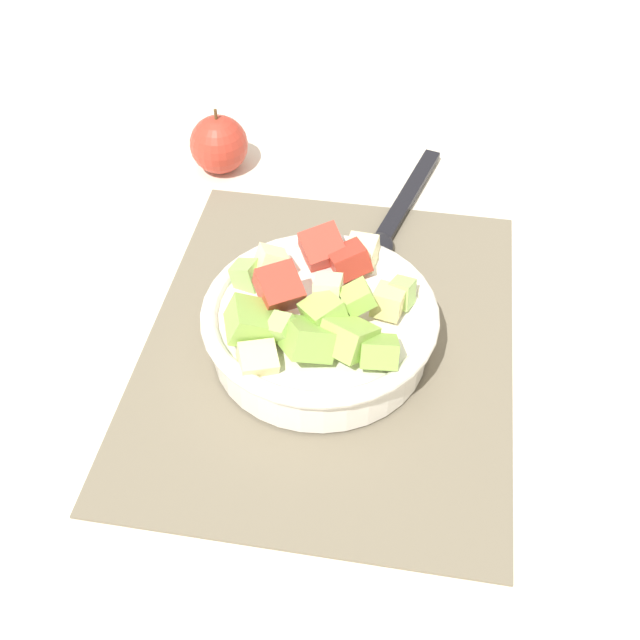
% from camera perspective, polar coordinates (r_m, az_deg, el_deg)
% --- Properties ---
extents(ground_plane, '(2.40, 2.40, 0.00)m').
position_cam_1_polar(ground_plane, '(0.75, 0.64, -1.81)').
color(ground_plane, silver).
extents(placemat, '(0.43, 0.34, 0.01)m').
position_cam_1_polar(placemat, '(0.75, 0.65, -1.65)').
color(placemat, '#756B56').
rests_on(placemat, ground_plane).
extents(salad_bowl, '(0.22, 0.22, 0.10)m').
position_cam_1_polar(salad_bowl, '(0.71, -0.03, -0.18)').
color(salad_bowl, white).
rests_on(salad_bowl, placemat).
extents(serving_spoon, '(0.23, 0.08, 0.01)m').
position_cam_1_polar(serving_spoon, '(0.87, 5.13, 6.96)').
color(serving_spoon, black).
rests_on(serving_spoon, placemat).
extents(whole_apple, '(0.07, 0.07, 0.08)m').
position_cam_1_polar(whole_apple, '(0.95, -7.34, 12.51)').
color(whole_apple, '#BC3828').
rests_on(whole_apple, ground_plane).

